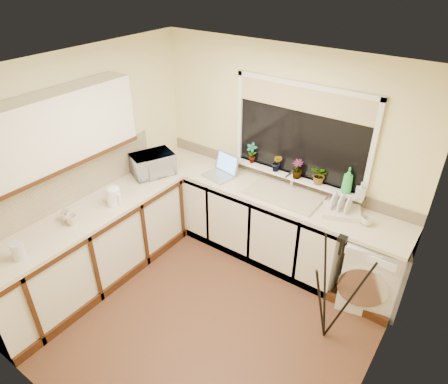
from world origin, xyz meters
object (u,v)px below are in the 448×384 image
at_px(cup_left, 72,220).
at_px(steel_jar, 65,216).
at_px(laptop, 222,170).
at_px(soap_bottle_green, 348,180).
at_px(tripod, 333,290).
at_px(washing_machine, 373,269).
at_px(glass_jug, 18,251).
at_px(plant_b, 277,163).
at_px(microwave, 153,164).
at_px(plant_d, 320,175).
at_px(dish_rack, 341,212).
at_px(plant_a, 252,153).
at_px(plant_c, 297,169).
at_px(cup_back, 367,221).
at_px(soap_bottle_clear, 360,191).
at_px(kettle, 114,197).

bearing_deg(cup_left, steel_jar, 177.17).
bearing_deg(laptop, soap_bottle_green, 19.83).
xyz_separation_m(tripod, steel_jar, (-2.49, -0.95, 0.35)).
distance_m(washing_machine, tripod, 0.77).
bearing_deg(glass_jug, soap_bottle_green, 51.37).
relative_size(washing_machine, plant_b, 3.87).
relative_size(glass_jug, soap_bottle_green, 0.58).
bearing_deg(tripod, plant_b, 125.03).
distance_m(microwave, plant_d, 1.96).
relative_size(dish_rack, plant_a, 1.51).
bearing_deg(plant_c, cup_left, -128.06).
distance_m(tripod, steel_jar, 2.68).
distance_m(washing_machine, cup_back, 0.56).
distance_m(plant_d, cup_back, 0.70).
xyz_separation_m(dish_rack, cup_left, (-2.11, -1.73, 0.02)).
distance_m(plant_a, soap_bottle_green, 1.17).
bearing_deg(laptop, cup_left, -99.48).
bearing_deg(microwave, soap_bottle_green, -48.23).
xyz_separation_m(plant_d, soap_bottle_green, (0.30, 0.00, 0.04)).
bearing_deg(plant_b, steel_jar, -125.26).
bearing_deg(soap_bottle_clear, plant_c, 178.86).
height_order(kettle, soap_bottle_clear, soap_bottle_clear).
relative_size(dish_rack, glass_jug, 2.28).
relative_size(microwave, plant_b, 2.27).
bearing_deg(plant_c, cup_back, -13.25).
xyz_separation_m(steel_jar, microwave, (0.04, 1.22, 0.08)).
xyz_separation_m(laptop, plant_d, (1.13, 0.23, 0.19)).
distance_m(laptop, tripod, 1.94).
height_order(kettle, plant_b, plant_b).
bearing_deg(dish_rack, plant_b, 145.88).
bearing_deg(plant_b, microwave, -152.46).
distance_m(dish_rack, cup_left, 2.72).
distance_m(washing_machine, microwave, 2.73).
height_order(kettle, plant_d, plant_d).
distance_m(plant_b, soap_bottle_clear, 0.98).
distance_m(tripod, plant_c, 1.41).
bearing_deg(soap_bottle_green, washing_machine, -26.85).
bearing_deg(microwave, plant_c, -42.90).
xyz_separation_m(dish_rack, glass_jug, (-2.05, -2.31, 0.05)).
relative_size(laptop, tripod, 0.33).
distance_m(dish_rack, tripod, 0.88).
relative_size(plant_a, soap_bottle_green, 0.87).
bearing_deg(soap_bottle_green, plant_b, -178.79).
xyz_separation_m(kettle, tripod, (2.31, 0.46, -0.39)).
height_order(tripod, glass_jug, tripod).
xyz_separation_m(plant_a, plant_b, (0.35, -0.02, -0.02)).
distance_m(kettle, microwave, 0.75).
bearing_deg(plant_b, plant_c, -0.46).
height_order(tripod, cup_back, tripod).
bearing_deg(cup_left, laptop, 69.90).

